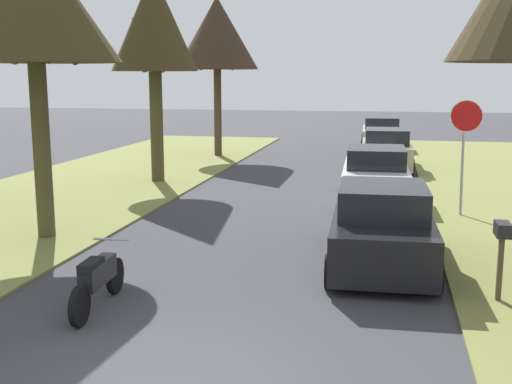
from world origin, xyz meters
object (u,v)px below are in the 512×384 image
(parked_sedan_tan, at_px, (386,150))
(parked_motorcycle, at_px, (98,279))
(street_tree_left_mid_b, at_px, (154,24))
(street_tree_left_far, at_px, (217,34))
(parked_sedan_black, at_px, (382,227))
(stop_sign_far, at_px, (465,132))
(parked_sedan_white, at_px, (376,176))
(curbside_mailbox, at_px, (502,239))
(parked_sedan_silver, at_px, (381,134))

(parked_sedan_tan, height_order, parked_motorcycle, parked_sedan_tan)
(street_tree_left_mid_b, xyz_separation_m, street_tree_left_far, (0.17, 7.31, 0.14))
(parked_sedan_black, bearing_deg, stop_sign_far, 67.26)
(parked_sedan_white, bearing_deg, curbside_mailbox, -75.58)
(parked_sedan_black, distance_m, curbside_mailbox, 2.62)
(street_tree_left_far, distance_m, parked_sedan_silver, 9.68)
(parked_sedan_black, xyz_separation_m, parked_sedan_silver, (-0.25, 20.09, 0.00))
(stop_sign_far, bearing_deg, parked_sedan_silver, 98.17)
(parked_motorcycle, xyz_separation_m, curbside_mailbox, (6.15, 1.53, 0.57))
(stop_sign_far, height_order, parked_sedan_black, stop_sign_far)
(street_tree_left_far, bearing_deg, parked_motorcycle, -80.59)
(stop_sign_far, xyz_separation_m, parked_sedan_black, (-1.96, -4.69, -1.45))
(parked_sedan_silver, distance_m, curbside_mailbox, 22.01)
(parked_sedan_black, height_order, parked_sedan_white, same)
(curbside_mailbox, bearing_deg, street_tree_left_mid_b, 133.23)
(parked_sedan_white, relative_size, curbside_mailbox, 3.51)
(street_tree_left_mid_b, height_order, parked_sedan_silver, street_tree_left_mid_b)
(parked_sedan_tan, height_order, parked_sedan_silver, same)
(parked_motorcycle, height_order, curbside_mailbox, curbside_mailbox)
(parked_sedan_tan, distance_m, parked_sedan_silver, 7.11)
(parked_sedan_tan, xyz_separation_m, curbside_mailbox, (1.85, -14.80, 0.33))
(curbside_mailbox, bearing_deg, parked_sedan_black, 135.82)
(parked_sedan_white, distance_m, parked_sedan_silver, 13.68)
(street_tree_left_far, distance_m, parked_sedan_tan, 9.14)
(parked_sedan_silver, bearing_deg, parked_sedan_tan, -87.84)
(curbside_mailbox, bearing_deg, street_tree_left_far, 118.12)
(parked_sedan_silver, height_order, curbside_mailbox, parked_sedan_silver)
(street_tree_left_mid_b, bearing_deg, parked_sedan_white, -13.92)
(street_tree_left_far, relative_size, parked_motorcycle, 3.38)
(street_tree_left_mid_b, bearing_deg, parked_sedan_tan, 32.05)
(street_tree_left_far, xyz_separation_m, parked_sedan_black, (7.41, -15.54, -4.66))
(stop_sign_far, xyz_separation_m, parked_sedan_white, (-2.21, 1.73, -1.45))
(street_tree_left_far, relative_size, parked_sedan_black, 1.56)
(parked_sedan_silver, bearing_deg, parked_motorcycle, -99.76)
(parked_sedan_silver, bearing_deg, street_tree_left_far, -147.59)
(parked_sedan_tan, bearing_deg, stop_sign_far, -76.82)
(street_tree_left_mid_b, relative_size, parked_sedan_black, 1.55)
(street_tree_left_mid_b, bearing_deg, street_tree_left_far, 88.71)
(street_tree_left_mid_b, relative_size, parked_sedan_silver, 1.55)
(street_tree_left_far, relative_size, parked_sedan_tan, 1.56)
(parked_sedan_black, height_order, parked_motorcycle, parked_sedan_black)
(street_tree_left_mid_b, height_order, parked_sedan_black, street_tree_left_mid_b)
(street_tree_left_far, xyz_separation_m, parked_motorcycle, (3.13, -18.89, -4.90))
(parked_sedan_black, xyz_separation_m, curbside_mailbox, (1.87, -1.81, 0.33))
(parked_sedan_silver, bearing_deg, curbside_mailbox, -84.49)
(parked_sedan_black, bearing_deg, street_tree_left_mid_b, 132.63)
(street_tree_left_far, height_order, parked_motorcycle, street_tree_left_far)
(parked_sedan_silver, bearing_deg, parked_sedan_black, -89.29)
(parked_motorcycle, bearing_deg, parked_sedan_black, 37.99)
(parked_sedan_white, height_order, parked_sedan_tan, same)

